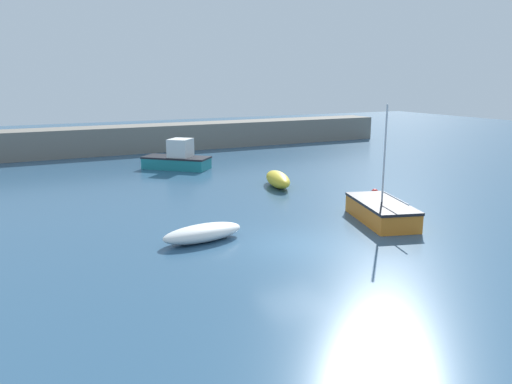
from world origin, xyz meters
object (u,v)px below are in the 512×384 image
(sailboat_twin_hulled, at_px, (381,211))
(rowboat_blue_near, at_px, (278,179))
(motorboat_with_cabin, at_px, (178,159))
(mooring_buoy_red, at_px, (375,193))
(rowboat_white_midwater, at_px, (203,233))

(sailboat_twin_hulled, bearing_deg, rowboat_blue_near, 20.37)
(motorboat_with_cabin, bearing_deg, rowboat_blue_near, 155.54)
(sailboat_twin_hulled, relative_size, mooring_buoy_red, 12.88)
(rowboat_white_midwater, xyz_separation_m, mooring_buoy_red, (11.20, 3.01, -0.13))
(rowboat_white_midwater, relative_size, sailboat_twin_hulled, 0.67)
(sailboat_twin_hulled, height_order, motorboat_with_cabin, sailboat_twin_hulled)
(rowboat_white_midwater, bearing_deg, sailboat_twin_hulled, -13.93)
(rowboat_blue_near, distance_m, motorboat_with_cabin, 9.15)
(motorboat_with_cabin, bearing_deg, mooring_buoy_red, 161.65)
(motorboat_with_cabin, bearing_deg, sailboat_twin_hulled, 146.57)
(rowboat_white_midwater, bearing_deg, rowboat_blue_near, 37.90)
(rowboat_blue_near, bearing_deg, sailboat_twin_hulled, 18.77)
(sailboat_twin_hulled, distance_m, mooring_buoy_red, 5.04)
(mooring_buoy_red, bearing_deg, rowboat_blue_near, 127.91)
(rowboat_white_midwater, xyz_separation_m, sailboat_twin_hulled, (8.19, -1.03, 0.14))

